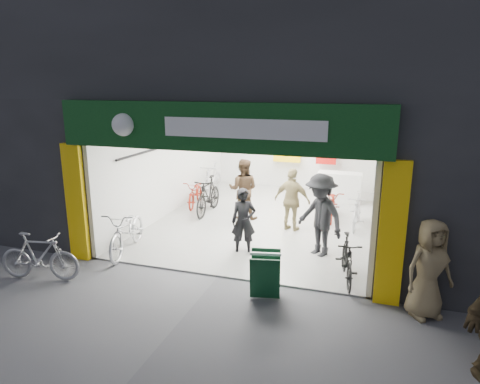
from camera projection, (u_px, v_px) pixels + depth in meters
The scene contains 16 objects.
ground at pixel (217, 277), 8.69m from camera, with size 60.00×60.00×0.00m, color #56565B.
building at pixel (309, 65), 11.95m from camera, with size 17.00×10.27×8.00m.
bike_left_front at pixel (127, 231), 9.85m from camera, with size 0.70×2.01×1.06m, color silver.
bike_left_midfront at pixel (208, 196), 12.74m from camera, with size 0.53×1.88×1.13m, color black.
bike_left_midback at pixel (196, 193), 13.58m from camera, with size 0.57×1.64×0.86m, color maroon.
bike_left_back at pixel (212, 180), 14.86m from camera, with size 0.54×1.91×1.15m, color #B5B6BB.
bike_right_front at pixel (347, 260), 8.38m from camera, with size 0.44×1.56×0.94m, color black.
bike_right_mid at pixel (333, 204), 12.28m from camera, with size 0.60×1.72×0.91m, color maroon.
bike_right_back at pixel (357, 211), 11.53m from camera, with size 0.45×1.59×0.96m, color #A9A9AD.
parked_bike at pixel (39, 256), 8.48m from camera, with size 0.46×1.64×0.99m, color #A5A5AA.
customer_a at pixel (244, 221), 9.75m from camera, with size 0.56×0.37×1.54m, color black.
customer_b at pixel (243, 189), 12.20m from camera, with size 0.86×0.67×1.76m, color #3A291A.
customer_c at pixel (320, 216), 9.53m from camera, with size 1.24×0.71×1.91m, color black.
customer_d at pixel (292, 200), 11.17m from camera, with size 1.00×0.42×1.70m, color #918154.
pedestrian_near at pixel (429, 269), 7.05m from camera, with size 0.84×0.54×1.71m, color olive.
sandwich_board at pixel (265, 274), 7.78m from camera, with size 0.64×0.66×0.84m.
Camera 1 is at (2.91, -7.46, 3.83)m, focal length 32.00 mm.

